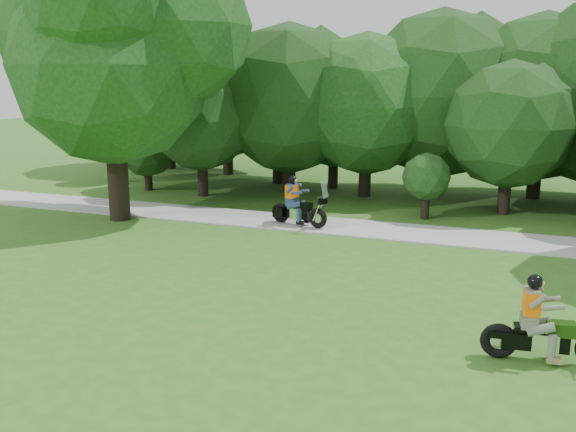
# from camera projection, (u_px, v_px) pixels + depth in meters

# --- Properties ---
(ground) EXTENTS (100.00, 100.00, 0.00)m
(ground) POSITION_uv_depth(u_px,v_px,m) (390.00, 339.00, 11.75)
(ground) COLOR #30651D
(ground) RESTS_ON ground
(walkway) EXTENTS (60.00, 2.20, 0.06)m
(walkway) POSITION_uv_depth(u_px,v_px,m) (448.00, 236.00, 19.02)
(walkway) COLOR #9B9B96
(walkway) RESTS_ON ground
(tree_line) EXTENTS (39.51, 11.91, 7.65)m
(tree_line) POSITION_uv_depth(u_px,v_px,m) (474.00, 101.00, 24.35)
(tree_line) COLOR black
(tree_line) RESTS_ON ground
(big_tree_west) EXTENTS (8.64, 6.56, 9.96)m
(big_tree_west) POSITION_uv_depth(u_px,v_px,m) (116.00, 41.00, 20.42)
(big_tree_west) COLOR black
(big_tree_west) RESTS_ON ground
(chopper_motorcycle) EXTENTS (2.14, 0.67, 1.53)m
(chopper_motorcycle) POSITION_uv_depth(u_px,v_px,m) (541.00, 330.00, 10.71)
(chopper_motorcycle) COLOR black
(chopper_motorcycle) RESTS_ON ground
(touring_motorcycle) EXTENTS (2.03, 0.94, 1.57)m
(touring_motorcycle) POSITION_uv_depth(u_px,v_px,m) (296.00, 207.00, 20.22)
(touring_motorcycle) COLOR black
(touring_motorcycle) RESTS_ON walkway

